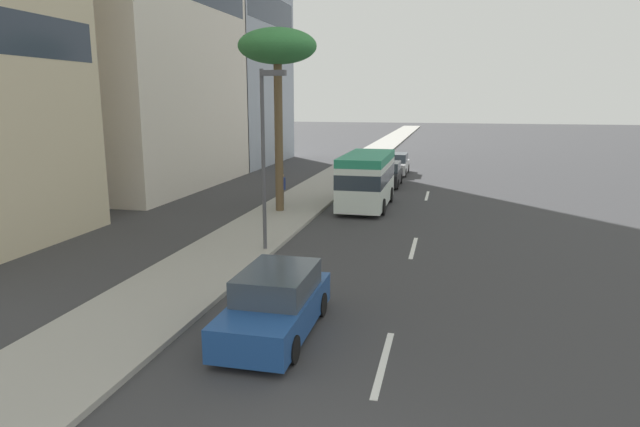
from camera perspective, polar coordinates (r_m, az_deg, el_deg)
ground_plane at (r=37.78m, az=11.30°, el=2.84°), size 198.00×198.00×0.00m
sidewalk_right at (r=38.60m, az=1.15°, el=3.36°), size 162.00×3.45×0.15m
lane_stripe_near at (r=12.72m, az=6.57°, el=-15.09°), size 3.20×0.16×0.01m
lane_stripe_mid at (r=21.95m, az=9.65°, el=-3.51°), size 3.20×0.16×0.01m
lane_stripe_far at (r=33.79m, az=11.03°, el=1.81°), size 3.20×0.16×0.01m
minibus_lead at (r=29.52m, az=4.86°, el=3.66°), size 6.37×2.43×2.87m
car_second at (r=43.15m, az=7.83°, el=5.06°), size 4.49×1.89×1.59m
car_third at (r=13.85m, az=-4.60°, el=-9.33°), size 4.48×1.89×1.60m
car_fourth at (r=37.28m, az=6.88°, el=4.03°), size 4.24×1.92×1.58m
pedestrian_near_lamp at (r=29.54m, az=-3.94°, el=2.72°), size 0.36×0.39×1.70m
palm_tree at (r=27.75m, az=-4.43°, el=16.47°), size 3.80×3.80×8.93m
street_lamp at (r=20.39m, az=-5.63°, el=7.58°), size 0.24×0.97×6.64m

